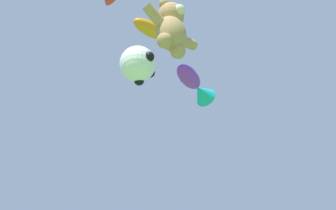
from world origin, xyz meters
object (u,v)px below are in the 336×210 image
teddy_bear_kite (171,28)px  soccer_ball_kite (138,64)px  fish_kite_violet (195,85)px  fish_kite_tangerine (162,36)px

teddy_bear_kite → soccer_ball_kite: teddy_bear_kite is taller
teddy_bear_kite → fish_kite_violet: bearing=30.6°
teddy_bear_kite → fish_kite_tangerine: size_ratio=0.96×
soccer_ball_kite → teddy_bear_kite: bearing=-14.7°
teddy_bear_kite → fish_kite_tangerine: bearing=53.3°
fish_kite_violet → soccer_ball_kite: bearing=-157.5°
fish_kite_tangerine → soccer_ball_kite: bearing=-146.3°
soccer_ball_kite → fish_kite_violet: (3.73, 1.54, 3.14)m
fish_kite_violet → fish_kite_tangerine: (-1.90, -0.32, 0.59)m
fish_kite_violet → fish_kite_tangerine: size_ratio=1.01×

